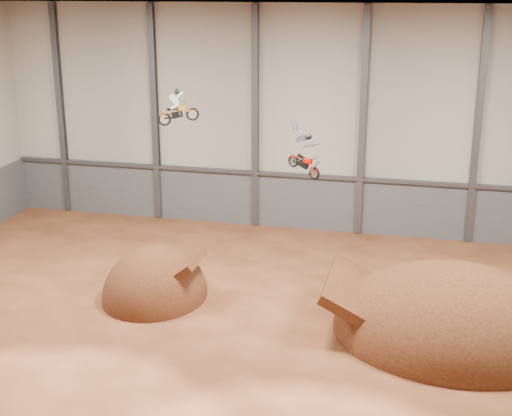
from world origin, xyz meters
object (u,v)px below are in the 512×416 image
at_px(fmx_rider_a, 179,105).
at_px(takeoff_ramp, 155,297).
at_px(fmx_rider_b, 303,150).
at_px(landing_ramp, 451,334).

bearing_deg(fmx_rider_a, takeoff_ramp, -145.45).
bearing_deg(fmx_rider_b, landing_ramp, 12.28).
distance_m(takeoff_ramp, fmx_rider_b, 10.52).
relative_size(takeoff_ramp, fmx_rider_b, 2.39).
distance_m(landing_ramp, fmx_rider_b, 10.72).
relative_size(fmx_rider_a, fmx_rider_b, 0.79).
relative_size(takeoff_ramp, landing_ramp, 0.56).
bearing_deg(landing_ramp, fmx_rider_a, 170.67).
distance_m(fmx_rider_a, fmx_rider_b, 6.38).
distance_m(takeoff_ramp, landing_ramp, 14.42).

